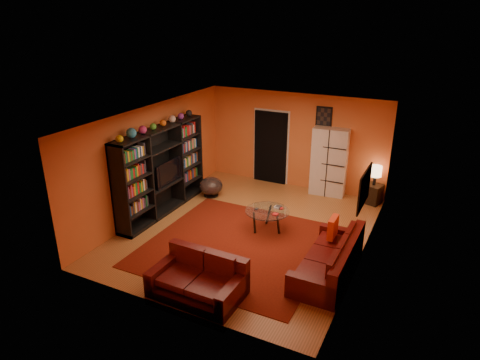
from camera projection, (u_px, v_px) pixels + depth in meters
The scene contains 20 objects.
floor at pixel (248, 230), 9.60m from camera, with size 6.00×6.00×0.00m, color #925C2D.
ceiling at pixel (248, 117), 8.64m from camera, with size 6.00×6.00×0.00m, color white.
wall_back at pixel (295, 141), 11.62m from camera, with size 6.00×6.00×0.00m, color #D1632D.
wall_front at pixel (165, 239), 6.63m from camera, with size 6.00×6.00×0.00m, color #D1632D.
wall_left at pixel (153, 159), 10.16m from camera, with size 6.00×6.00×0.00m, color #D1632D.
wall_right at pixel (367, 198), 8.09m from camera, with size 6.00×6.00×0.00m, color #D1632D.
rug at pixel (238, 245), 8.98m from camera, with size 3.60×3.60×0.01m, color #511109.
doorway at pixel (271, 147), 11.98m from camera, with size 0.95×0.10×2.04m, color black.
wall_art_right at pixel (365, 188), 7.74m from camera, with size 0.03×1.00×0.70m, color black.
wall_art_back at pixel (324, 117), 11.02m from camera, with size 0.42×0.03×0.52m, color black.
entertainment_unit at pixel (162, 171), 10.16m from camera, with size 0.45×3.00×2.10m, color black.
tv at pixel (165, 172), 10.22m from camera, with size 0.13×0.99×0.57m, color black.
sofa at pixel (332, 260), 7.92m from camera, with size 0.90×2.16×0.85m.
loveseat at pixel (200, 278), 7.39m from camera, with size 1.59×0.97×0.85m.
throw_pillow at pixel (333, 227), 8.40m from camera, with size 0.12×0.42×0.42m, color #FC421C.
coffee_table at pixel (267, 213), 9.43m from camera, with size 0.98×0.98×0.49m.
storage_cabinet at pixel (329, 162), 11.17m from camera, with size 0.91×0.40×1.81m, color beige.
bowl_chair at pixel (211, 186), 11.29m from camera, with size 0.62×0.62×0.51m.
side_table at pixel (373, 194), 10.88m from camera, with size 0.40×0.40×0.50m, color black.
table_lamp at pixel (376, 172), 10.66m from camera, with size 0.30×0.30×0.50m.
Camera 1 is at (3.63, -7.69, 4.60)m, focal length 32.00 mm.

